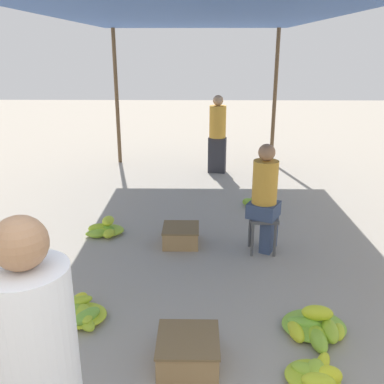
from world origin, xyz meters
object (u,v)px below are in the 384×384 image
at_px(crate_near, 181,235).
at_px(crate_mid, 188,351).
at_px(banana_pile_right_0, 261,201).
at_px(banana_pile_left_1, 105,230).
at_px(banana_pile_left_0, 81,312).
at_px(shopper_walking_mid, 217,133).
at_px(stool, 263,224).
at_px(vendor_seated, 266,197).
at_px(banana_pile_right_1, 317,376).
at_px(banana_pile_right_2, 315,328).

bearing_deg(crate_near, crate_mid, -86.23).
bearing_deg(banana_pile_right_0, crate_mid, -106.50).
distance_m(banana_pile_left_1, crate_near, 1.08).
relative_size(banana_pile_left_0, banana_pile_left_1, 1.19).
distance_m(banana_pile_right_0, shopper_walking_mid, 2.17).
bearing_deg(banana_pile_left_0, shopper_walking_mid, 73.70).
height_order(stool, vendor_seated, vendor_seated).
relative_size(stool, vendor_seated, 0.34).
relative_size(banana_pile_right_1, crate_mid, 1.12).
relative_size(vendor_seated, banana_pile_left_0, 2.24).
relative_size(crate_mid, shopper_walking_mid, 0.32).
bearing_deg(shopper_walking_mid, vendor_seated, -83.09).
bearing_deg(banana_pile_right_2, banana_pile_right_1, -103.46).
distance_m(vendor_seated, crate_near, 1.21).
bearing_deg(banana_pile_right_1, crate_mid, 167.71).
height_order(crate_near, crate_mid, same).
distance_m(banana_pile_left_1, banana_pile_right_1, 3.46).
distance_m(banana_pile_left_1, banana_pile_right_0, 2.55).
height_order(stool, banana_pile_left_0, stool).
xyz_separation_m(crate_near, crate_mid, (0.15, -2.21, 0.00)).
distance_m(vendor_seated, shopper_walking_mid, 3.60).
distance_m(crate_near, shopper_walking_mid, 3.51).
height_order(banana_pile_right_1, crate_near, crate_near).
bearing_deg(crate_near, shopper_walking_mid, 79.97).
relative_size(banana_pile_left_1, crate_near, 1.11).
relative_size(banana_pile_left_0, shopper_walking_mid, 0.39).
relative_size(vendor_seated, crate_near, 2.95).
bearing_deg(stool, banana_pile_left_1, 167.10).
distance_m(stool, crate_near, 1.06).
bearing_deg(crate_mid, banana_pile_right_1, -12.29).
relative_size(banana_pile_left_0, banana_pile_right_2, 0.96).
bearing_deg(banana_pile_right_2, vendor_seated, 97.89).
height_order(banana_pile_left_1, crate_near, crate_near).
height_order(banana_pile_right_2, crate_mid, banana_pile_right_2).
bearing_deg(vendor_seated, crate_mid, -113.63).
xyz_separation_m(banana_pile_left_1, shopper_walking_mid, (1.64, 3.11, 0.73)).
relative_size(banana_pile_left_1, banana_pile_right_2, 0.81).
bearing_deg(crate_mid, banana_pile_left_0, 150.57).
height_order(vendor_seated, banana_pile_left_1, vendor_seated).
distance_m(stool, banana_pile_left_0, 2.39).
bearing_deg(crate_near, banana_pile_right_1, -65.16).
distance_m(banana_pile_right_0, crate_mid, 3.82).
relative_size(banana_pile_right_2, crate_mid, 1.28).
xyz_separation_m(vendor_seated, banana_pile_right_2, (0.23, -1.65, -0.65)).
xyz_separation_m(banana_pile_left_0, crate_mid, (1.02, -0.57, 0.04)).
xyz_separation_m(banana_pile_left_0, banana_pile_left_1, (-0.17, 1.92, -0.00)).
distance_m(crate_mid, shopper_walking_mid, 5.66).
bearing_deg(banana_pile_left_1, crate_near, -15.14).
xyz_separation_m(banana_pile_right_1, crate_mid, (-0.97, 0.21, 0.05)).
distance_m(banana_pile_right_2, shopper_walking_mid, 5.31).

